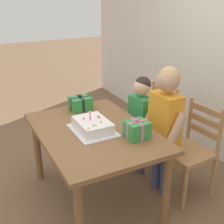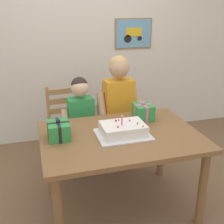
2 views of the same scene
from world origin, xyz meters
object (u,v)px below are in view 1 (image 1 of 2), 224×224
child_younger (141,116)px  dining_table (94,140)px  chair_left (153,125)px  chair_right (191,150)px  birthday_cake (93,126)px  gift_box_red_large (80,104)px  child_older (165,120)px  gift_box_beside_cake (137,130)px

child_younger → dining_table: bearing=-71.0°
chair_left → chair_right: size_ratio=1.00×
child_younger → birthday_cake: bearing=-70.2°
gift_box_red_large → chair_left: (0.18, 0.81, -0.35)m
dining_table → child_younger: (-0.22, 0.64, 0.02)m
gift_box_red_large → chair_left: bearing=77.2°
dining_table → child_younger: 0.68m
gift_box_red_large → child_older: child_older is taller
chair_right → child_older: size_ratio=0.71×
gift_box_beside_cake → gift_box_red_large: bearing=-167.5°
child_older → child_younger: 0.42m
dining_table → chair_left: size_ratio=1.45×
dining_table → chair_left: bearing=110.0°
chair_right → birthday_cake: bearing=-108.4°
gift_box_beside_cake → child_older: bearing=107.4°
gift_box_red_large → child_younger: (0.28, 0.57, -0.15)m
child_younger → gift_box_beside_cake: bearing=-36.2°
dining_table → gift_box_beside_cake: gift_box_beside_cake is taller
birthday_cake → gift_box_beside_cake: (0.29, 0.28, 0.03)m
gift_box_red_large → dining_table: bearing=-8.8°
chair_right → child_younger: (-0.54, -0.24, 0.20)m
birthday_cake → chair_right: bearing=71.6°
dining_table → child_older: (0.18, 0.64, 0.14)m
birthday_cake → child_older: bearing=75.6°
chair_left → child_older: 0.64m
gift_box_beside_cake → child_younger: (-0.53, 0.39, -0.15)m
dining_table → gift_box_beside_cake: bearing=40.3°
birthday_cake → gift_box_beside_cake: size_ratio=2.31×
gift_box_beside_cake → birthday_cake: bearing=-136.5°
chair_right → child_younger: size_ratio=0.84×
gift_box_beside_cake → child_older: child_older is taller
chair_left → dining_table: bearing=-70.0°
chair_left → gift_box_red_large: bearing=-102.8°
gift_box_red_large → gift_box_beside_cake: size_ratio=1.13×
birthday_cake → dining_table: bearing=131.7°
chair_right → child_younger: child_younger is taller
chair_left → chair_right: same height
gift_box_beside_cake → chair_left: gift_box_beside_cake is taller
dining_table → child_younger: child_younger is taller
dining_table → child_older: size_ratio=1.04×
chair_right → child_younger: 0.62m
birthday_cake → gift_box_red_large: (-0.52, 0.10, 0.02)m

